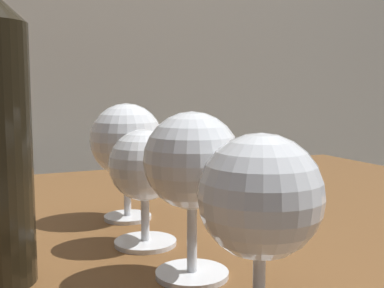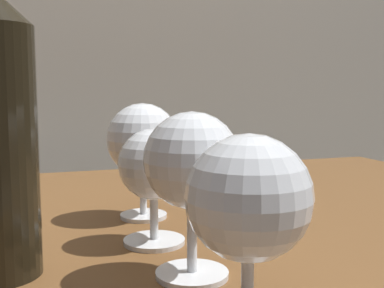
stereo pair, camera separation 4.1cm
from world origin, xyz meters
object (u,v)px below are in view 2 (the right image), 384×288
at_px(wine_glass_cabernet, 192,164).
at_px(wine_glass_rose, 154,168).
at_px(wine_glass_chardonnay, 249,201).
at_px(wine_glass_pinot, 143,141).

height_order(wine_glass_cabernet, wine_glass_rose, wine_glass_cabernet).
bearing_deg(wine_glass_chardonnay, wine_glass_rose, 95.39).
bearing_deg(wine_glass_rose, wine_glass_chardonnay, -84.61).
bearing_deg(wine_glass_rose, wine_glass_cabernet, -84.47).
distance_m(wine_glass_cabernet, wine_glass_rose, 0.10).
xyz_separation_m(wine_glass_chardonnay, wine_glass_rose, (-0.02, 0.20, -0.01)).
bearing_deg(wine_glass_cabernet, wine_glass_rose, 95.53).
bearing_deg(wine_glass_cabernet, wine_glass_pinot, 89.40).
relative_size(wine_glass_chardonnay, wine_glass_rose, 1.10).
bearing_deg(wine_glass_cabernet, wine_glass_chardonnay, -84.75).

